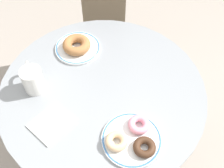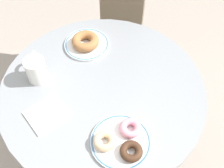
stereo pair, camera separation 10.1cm
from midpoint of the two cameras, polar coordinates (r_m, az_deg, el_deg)
name	(u,v)px [view 1 (the left image)]	position (r m, az deg, el deg)	size (l,w,h in m)	color
ground_plane	(106,160)	(1.68, -3.09, -15.65)	(7.00, 7.00, 0.02)	#9E9389
cafe_table	(104,120)	(1.24, -4.06, -7.71)	(0.78, 0.78, 0.71)	gray
plate_left	(78,48)	(1.18, -9.60, 7.28)	(0.19, 0.19, 0.01)	white
plate_right	(132,139)	(0.92, 0.90, -11.67)	(0.20, 0.20, 0.01)	white
donut_cinnamon	(77,45)	(1.16, -9.89, 7.90)	(0.12, 0.12, 0.04)	#A36B3D
donut_chocolate	(144,147)	(0.89, 3.47, -13.22)	(0.07, 0.07, 0.02)	#422819
donut_pink_frosted	(139,125)	(0.93, 2.49, -8.65)	(0.07, 0.07, 0.02)	pink
donut_glazed	(116,141)	(0.90, -2.34, -12.01)	(0.07, 0.07, 0.02)	#E0B789
paper_napkin	(51,124)	(0.98, -15.39, -8.14)	(0.12, 0.13, 0.01)	white
coffee_mug	(33,79)	(1.05, -18.84, 0.78)	(0.12, 0.08, 0.10)	white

